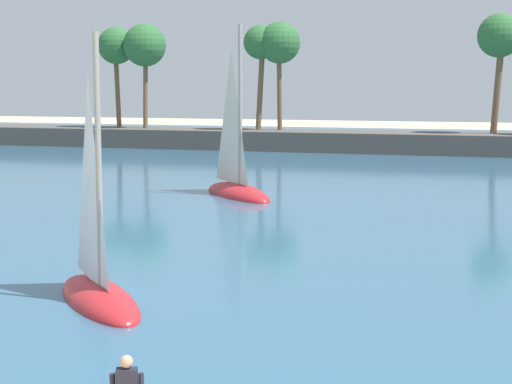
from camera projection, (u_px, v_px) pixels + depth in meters
name	position (u px, v px, depth m)	size (l,w,h in m)	color
sea	(453.00, 165.00, 61.38)	(220.00, 100.06, 0.06)	#33607F
palm_headland	(451.00, 115.00, 70.80)	(93.79, 6.00, 13.02)	#514C47
sailboat_toward_headland	(98.00, 276.00, 22.56)	(4.86, 5.03, 7.80)	red
sailboat_far_left	(237.00, 179.00, 44.14)	(6.00, 6.23, 9.66)	red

